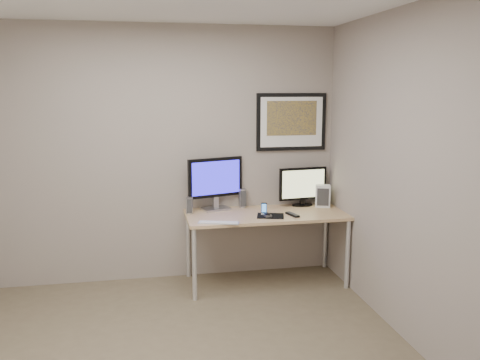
{
  "coord_description": "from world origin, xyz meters",
  "views": [
    {
      "loc": [
        -0.21,
        -3.47,
        1.98
      ],
      "look_at": [
        0.69,
        1.1,
        1.13
      ],
      "focal_mm": 38.0,
      "sensor_mm": 36.0,
      "label": 1
    }
  ],
  "objects_px": {
    "framed_art": "(291,122)",
    "speaker_left": "(189,205)",
    "fan_unit": "(323,196)",
    "keyboard": "(219,223)",
    "desk": "(266,220)",
    "monitor_large": "(215,181)",
    "speaker_right": "(243,198)",
    "phone_dock": "(264,209)",
    "monitor_tv": "(303,186)"
  },
  "relations": [
    {
      "from": "framed_art",
      "to": "keyboard",
      "type": "height_order",
      "value": "framed_art"
    },
    {
      "from": "speaker_left",
      "to": "fan_unit",
      "type": "distance_m",
      "value": 1.42
    },
    {
      "from": "desk",
      "to": "speaker_left",
      "type": "height_order",
      "value": "speaker_left"
    },
    {
      "from": "framed_art",
      "to": "keyboard",
      "type": "distance_m",
      "value": 1.39
    },
    {
      "from": "framed_art",
      "to": "monitor_large",
      "type": "height_order",
      "value": "framed_art"
    },
    {
      "from": "framed_art",
      "to": "speaker_left",
      "type": "bearing_deg",
      "value": -169.8
    },
    {
      "from": "framed_art",
      "to": "speaker_left",
      "type": "relative_size",
      "value": 4.4
    },
    {
      "from": "speaker_left",
      "to": "keyboard",
      "type": "bearing_deg",
      "value": -55.95
    },
    {
      "from": "monitor_tv",
      "to": "speaker_left",
      "type": "xyz_separation_m",
      "value": [
        -1.22,
        -0.11,
        -0.14
      ]
    },
    {
      "from": "phone_dock",
      "to": "fan_unit",
      "type": "bearing_deg",
      "value": 29.43
    },
    {
      "from": "monitor_large",
      "to": "keyboard",
      "type": "bearing_deg",
      "value": -112.04
    },
    {
      "from": "phone_dock",
      "to": "monitor_large",
      "type": "bearing_deg",
      "value": 159.4
    },
    {
      "from": "speaker_left",
      "to": "speaker_right",
      "type": "height_order",
      "value": "speaker_right"
    },
    {
      "from": "desk",
      "to": "keyboard",
      "type": "distance_m",
      "value": 0.6
    },
    {
      "from": "monitor_large",
      "to": "fan_unit",
      "type": "xyz_separation_m",
      "value": [
        1.13,
        -0.08,
        -0.18
      ]
    },
    {
      "from": "monitor_tv",
      "to": "phone_dock",
      "type": "bearing_deg",
      "value": -155.87
    },
    {
      "from": "desk",
      "to": "framed_art",
      "type": "bearing_deg",
      "value": 43.46
    },
    {
      "from": "framed_art",
      "to": "keyboard",
      "type": "relative_size",
      "value": 1.97
    },
    {
      "from": "speaker_left",
      "to": "fan_unit",
      "type": "bearing_deg",
      "value": 6.44
    },
    {
      "from": "speaker_right",
      "to": "phone_dock",
      "type": "bearing_deg",
      "value": -68.55
    },
    {
      "from": "monitor_large",
      "to": "speaker_left",
      "type": "relative_size",
      "value": 3.41
    },
    {
      "from": "fan_unit",
      "to": "keyboard",
      "type": "bearing_deg",
      "value": -141.55
    },
    {
      "from": "monitor_tv",
      "to": "framed_art",
      "type": "bearing_deg",
      "value": 133.97
    },
    {
      "from": "desk",
      "to": "phone_dock",
      "type": "distance_m",
      "value": 0.14
    },
    {
      "from": "desk",
      "to": "framed_art",
      "type": "xyz_separation_m",
      "value": [
        0.35,
        0.33,
        0.96
      ]
    },
    {
      "from": "framed_art",
      "to": "monitor_large",
      "type": "distance_m",
      "value": 1.02
    },
    {
      "from": "speaker_left",
      "to": "keyboard",
      "type": "distance_m",
      "value": 0.49
    },
    {
      "from": "speaker_left",
      "to": "desk",
      "type": "bearing_deg",
      "value": -4.59
    },
    {
      "from": "speaker_right",
      "to": "phone_dock",
      "type": "height_order",
      "value": "speaker_right"
    },
    {
      "from": "speaker_right",
      "to": "monitor_large",
      "type": "bearing_deg",
      "value": -170.65
    },
    {
      "from": "framed_art",
      "to": "fan_unit",
      "type": "relative_size",
      "value": 3.2
    },
    {
      "from": "keyboard",
      "to": "desk",
      "type": "bearing_deg",
      "value": 45.03
    },
    {
      "from": "monitor_large",
      "to": "keyboard",
      "type": "relative_size",
      "value": 1.53
    },
    {
      "from": "phone_dock",
      "to": "keyboard",
      "type": "relative_size",
      "value": 0.32
    },
    {
      "from": "framed_art",
      "to": "speaker_left",
      "type": "xyz_separation_m",
      "value": [
        -1.11,
        -0.2,
        -0.81
      ]
    },
    {
      "from": "speaker_right",
      "to": "fan_unit",
      "type": "distance_m",
      "value": 0.85
    },
    {
      "from": "monitor_large",
      "to": "speaker_right",
      "type": "xyz_separation_m",
      "value": [
        0.3,
        0.06,
        -0.2
      ]
    },
    {
      "from": "monitor_large",
      "to": "monitor_tv",
      "type": "relative_size",
      "value": 1.1
    },
    {
      "from": "desk",
      "to": "monitor_large",
      "type": "height_order",
      "value": "monitor_large"
    },
    {
      "from": "monitor_large",
      "to": "speaker_right",
      "type": "distance_m",
      "value": 0.36
    },
    {
      "from": "framed_art",
      "to": "monitor_tv",
      "type": "relative_size",
      "value": 1.42
    },
    {
      "from": "monitor_tv",
      "to": "keyboard",
      "type": "xyz_separation_m",
      "value": [
        -0.99,
        -0.53,
        -0.22
      ]
    },
    {
      "from": "desk",
      "to": "speaker_right",
      "type": "bearing_deg",
      "value": 120.85
    },
    {
      "from": "keyboard",
      "to": "speaker_left",
      "type": "bearing_deg",
      "value": 134.87
    },
    {
      "from": "speaker_right",
      "to": "keyboard",
      "type": "distance_m",
      "value": 0.69
    },
    {
      "from": "framed_art",
      "to": "phone_dock",
      "type": "bearing_deg",
      "value": -135.07
    },
    {
      "from": "framed_art",
      "to": "fan_unit",
      "type": "bearing_deg",
      "value": -29.21
    },
    {
      "from": "speaker_right",
      "to": "phone_dock",
      "type": "xyz_separation_m",
      "value": [
        0.15,
        -0.35,
        -0.04
      ]
    },
    {
      "from": "desk",
      "to": "monitor_tv",
      "type": "xyz_separation_m",
      "value": [
        0.46,
        0.24,
        0.29
      ]
    },
    {
      "from": "desk",
      "to": "phone_dock",
      "type": "height_order",
      "value": "phone_dock"
    }
  ]
}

